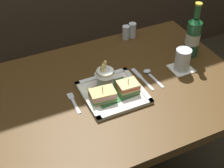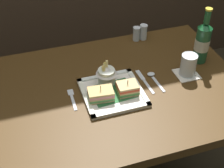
{
  "view_description": "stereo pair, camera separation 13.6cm",
  "coord_description": "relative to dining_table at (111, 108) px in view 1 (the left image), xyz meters",
  "views": [
    {
      "loc": [
        -0.45,
        -0.96,
        1.68
      ],
      "look_at": [
        -0.0,
        -0.02,
        0.82
      ],
      "focal_mm": 52.61,
      "sensor_mm": 36.0,
      "label": 1
    },
    {
      "loc": [
        -0.33,
        -1.01,
        1.68
      ],
      "look_at": [
        -0.0,
        -0.02,
        0.82
      ],
      "focal_mm": 52.61,
      "sensor_mm": 36.0,
      "label": 2
    }
  ],
  "objects": [
    {
      "name": "square_plate",
      "position": [
        -0.01,
        -0.03,
        0.12
      ],
      "size": [
        0.25,
        0.25,
        0.02
      ],
      "color": "white",
      "rests_on": "dining_table"
    },
    {
      "name": "salt_shaker",
      "position": [
        0.24,
        0.33,
        0.14
      ],
      "size": [
        0.04,
        0.04,
        0.07
      ],
      "color": "silver",
      "rests_on": "dining_table"
    },
    {
      "name": "knife",
      "position": [
        0.15,
        0.01,
        0.11
      ],
      "size": [
        0.02,
        0.17,
        0.0
      ],
      "color": "silver",
      "rests_on": "dining_table"
    },
    {
      "name": "pepper_shaker",
      "position": [
        0.28,
        0.33,
        0.15
      ],
      "size": [
        0.04,
        0.04,
        0.08
      ],
      "color": "silver",
      "rests_on": "dining_table"
    },
    {
      "name": "fries_cup",
      "position": [
        -0.01,
        0.03,
        0.17
      ],
      "size": [
        0.09,
        0.09,
        0.11
      ],
      "color": "white",
      "rests_on": "square_plate"
    },
    {
      "name": "beer_bottle",
      "position": [
        0.46,
        0.07,
        0.21
      ],
      "size": [
        0.07,
        0.07,
        0.27
      ],
      "color": "#235530",
      "rests_on": "dining_table"
    },
    {
      "name": "drink_coaster",
      "position": [
        0.35,
        -0.01,
        0.11
      ],
      "size": [
        0.1,
        0.1,
        0.0
      ],
      "primitive_type": "cube",
      "color": "silver",
      "rests_on": "dining_table"
    },
    {
      "name": "dining_table",
      "position": [
        0.0,
        0.0,
        0.0
      ],
      "size": [
        1.15,
        0.78,
        0.78
      ],
      "color": "#442C11",
      "rests_on": "ground_plane"
    },
    {
      "name": "sandwich_half_right",
      "position": [
        0.05,
        -0.06,
        0.14
      ],
      "size": [
        0.09,
        0.07,
        0.07
      ],
      "color": "tan",
      "rests_on": "square_plate"
    },
    {
      "name": "spoon",
      "position": [
        0.2,
        0.02,
        0.11
      ],
      "size": [
        0.03,
        0.14,
        0.01
      ],
      "color": "silver",
      "rests_on": "dining_table"
    },
    {
      "name": "sandwich_half_left",
      "position": [
        -0.06,
        -0.06,
        0.14
      ],
      "size": [
        0.11,
        0.08,
        0.07
      ],
      "color": "tan",
      "rests_on": "square_plate"
    },
    {
      "name": "fork",
      "position": [
        -0.17,
        -0.01,
        0.11
      ],
      "size": [
        0.02,
        0.13,
        0.0
      ],
      "color": "silver",
      "rests_on": "dining_table"
    },
    {
      "name": "water_glass",
      "position": [
        0.35,
        -0.01,
        0.16
      ],
      "size": [
        0.07,
        0.07,
        0.1
      ],
      "color": "silver",
      "rests_on": "dining_table"
    }
  ]
}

